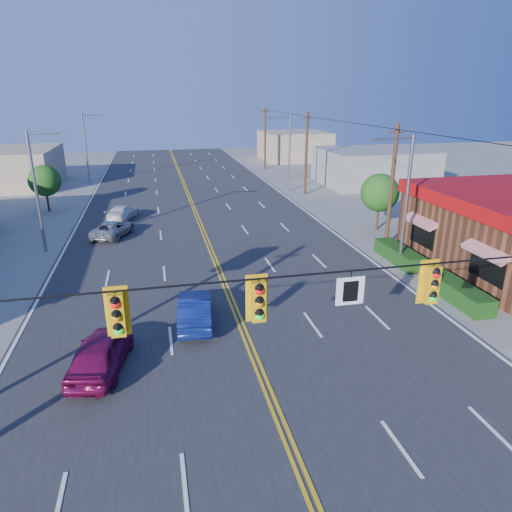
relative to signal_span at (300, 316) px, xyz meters
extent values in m
plane|color=gray|center=(0.12, 0.00, -4.89)|extent=(160.00, 160.00, 0.00)
cube|color=#2D2D30|center=(0.12, 20.00, -4.86)|extent=(20.00, 120.00, 0.06)
cylinder|color=black|center=(0.12, 0.00, 1.11)|extent=(24.00, 0.05, 0.05)
cube|color=white|center=(1.32, 0.00, 0.56)|extent=(0.75, 0.04, 0.75)
cube|color=#D89E0C|center=(-4.38, 0.00, 0.54)|extent=(0.55, 0.34, 1.25)
cube|color=#D89E0C|center=(-1.08, 0.00, 0.54)|extent=(0.55, 0.34, 1.25)
cube|color=#D89E0C|center=(3.62, 0.00, 0.54)|extent=(0.55, 0.34, 1.25)
cube|color=#194214|center=(11.62, 12.00, -4.44)|extent=(1.20, 9.00, 0.90)
cylinder|color=gray|center=(11.12, 14.00, -0.89)|extent=(0.20, 0.20, 8.00)
cylinder|color=gray|center=(10.02, 14.00, 2.91)|extent=(2.20, 0.12, 0.12)
cube|color=gray|center=(8.92, 14.00, 2.86)|extent=(0.50, 0.25, 0.15)
cylinder|color=gray|center=(11.12, 38.00, -0.89)|extent=(0.20, 0.20, 8.00)
cylinder|color=gray|center=(10.02, 38.00, 2.91)|extent=(2.20, 0.12, 0.12)
cube|color=gray|center=(8.92, 38.00, 2.86)|extent=(0.50, 0.25, 0.15)
cylinder|color=gray|center=(-10.88, 22.00, -0.89)|extent=(0.20, 0.20, 8.00)
cylinder|color=gray|center=(-9.78, 22.00, 2.91)|extent=(2.20, 0.12, 0.12)
cube|color=gray|center=(-8.68, 22.00, 2.86)|extent=(0.50, 0.25, 0.15)
cylinder|color=gray|center=(-10.88, 48.00, -0.89)|extent=(0.20, 0.20, 8.00)
cylinder|color=gray|center=(-9.78, 48.00, 2.91)|extent=(2.20, 0.12, 0.12)
cube|color=gray|center=(-8.68, 48.00, 2.86)|extent=(0.50, 0.25, 0.15)
cylinder|color=#47301E|center=(12.32, 18.00, -0.69)|extent=(0.28, 0.28, 8.40)
cylinder|color=#47301E|center=(12.32, 36.00, -0.69)|extent=(0.28, 0.28, 8.40)
cylinder|color=#47301E|center=(12.32, 54.00, -0.69)|extent=(0.28, 0.28, 8.40)
cylinder|color=#47301E|center=(13.62, 22.00, -3.84)|extent=(0.20, 0.20, 2.10)
sphere|color=#235B19|center=(13.62, 22.00, -1.95)|extent=(2.94, 2.94, 2.94)
cylinder|color=#47301E|center=(-12.88, 34.00, -3.89)|extent=(0.20, 0.20, 2.00)
sphere|color=#235B19|center=(-12.88, 34.00, -2.09)|extent=(2.80, 2.80, 2.80)
cube|color=gray|center=(22.12, 40.00, -2.89)|extent=(12.00, 10.00, 4.00)
cube|color=tan|center=(-19.88, 48.00, -2.79)|extent=(11.00, 12.00, 4.20)
cube|color=tan|center=(19.12, 62.00, -2.69)|extent=(10.00, 10.00, 4.40)
imported|color=maroon|center=(-5.82, 6.36, -4.15)|extent=(2.55, 4.59, 1.48)
imported|color=navy|center=(-1.93, 9.36, -4.19)|extent=(1.86, 4.34, 1.39)
imported|color=silver|center=(-6.13, 29.36, -4.28)|extent=(2.88, 4.51, 1.22)
imported|color=#9B9A9F|center=(-6.60, 24.42, -4.29)|extent=(3.37, 4.70, 1.19)
camera|label=1|loc=(-3.34, -9.80, 5.29)|focal=32.00mm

